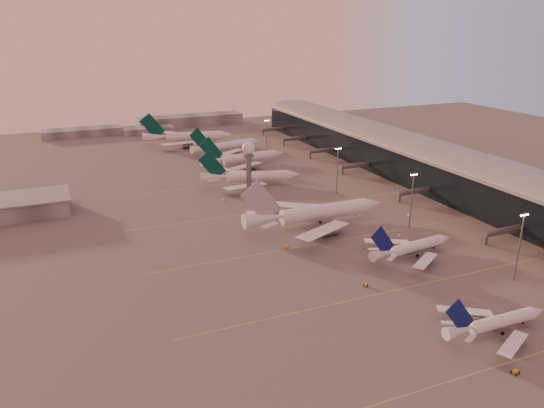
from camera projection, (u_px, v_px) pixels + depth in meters
name	position (u px, v px, depth m)	size (l,w,h in m)	color
ground	(372.00, 314.00, 162.78)	(700.00, 700.00, 0.00)	#5C5A59
taxiway_markings	(359.00, 236.00, 222.64)	(180.00, 185.25, 0.02)	#D5C64B
terminal	(428.00, 163.00, 295.21)	(57.00, 362.00, 23.04)	black
radar_tower	(249.00, 159.00, 262.24)	(6.40, 6.40, 31.10)	slate
mast_a	(520.00, 244.00, 179.87)	(3.60, 0.56, 25.00)	slate
mast_b	(412.00, 198.00, 226.60)	(3.60, 0.56, 25.00)	slate
mast_c	(337.00, 168.00, 272.59)	(3.60, 0.56, 25.00)	slate
mast_d	(267.00, 136.00, 350.15)	(3.60, 0.56, 25.00)	slate
distant_horizon	(160.00, 124.00, 445.35)	(165.00, 37.50, 9.00)	slate
narrowbody_near	(495.00, 325.00, 151.72)	(36.80, 29.40, 14.39)	white
narrowbody_mid	(412.00, 249.00, 201.61)	(40.39, 32.08, 15.80)	white
widebody_white	(316.00, 216.00, 233.02)	(68.27, 54.73, 24.03)	white
greentail_a	(251.00, 179.00, 290.75)	(54.52, 43.50, 20.18)	white
greentail_b	(244.00, 160.00, 330.55)	(56.53, 45.51, 20.53)	white
greentail_c	(227.00, 148.00, 363.80)	(54.16, 43.28, 19.93)	white
greentail_d	(188.00, 139.00, 388.73)	(65.00, 51.98, 23.87)	white
gsv_tug_near	(515.00, 372.00, 134.88)	(2.92, 4.04, 1.04)	gold
gsv_tug_mid	(366.00, 285.00, 179.68)	(3.97, 3.72, 0.98)	gold
gsv_truck_b	(400.00, 234.00, 221.20)	(5.35, 2.90, 2.05)	silver
gsv_truck_c	(287.00, 245.00, 209.97)	(6.34, 4.12, 2.41)	gold
gsv_catering_b	(409.00, 212.00, 244.56)	(4.57, 2.20, 3.74)	silver
gsv_tug_far	(275.00, 213.00, 247.54)	(2.89, 4.12, 1.08)	silver
gsv_truck_d	(223.00, 199.00, 265.87)	(2.01, 4.96, 1.98)	silver
gsv_tug_hangar	(285.00, 177.00, 304.51)	(3.84, 2.46, 1.06)	gold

